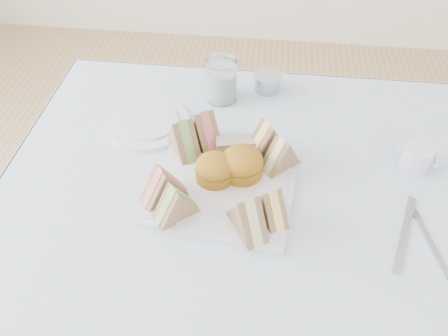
# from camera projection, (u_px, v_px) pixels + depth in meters

# --- Properties ---
(table) EXTENTS (0.90, 0.90, 0.74)m
(table) POSITION_uv_depth(u_px,v_px,m) (238.00, 314.00, 1.09)
(table) COLOR brown
(table) RESTS_ON floor
(tablecloth) EXTENTS (1.02, 1.02, 0.01)m
(tablecloth) POSITION_uv_depth(u_px,v_px,m) (243.00, 224.00, 0.82)
(tablecloth) COLOR #A2AFD4
(tablecloth) RESTS_ON table
(serving_plate) EXTENTS (0.31, 0.31, 0.01)m
(serving_plate) POSITION_uv_depth(u_px,v_px,m) (224.00, 183.00, 0.88)
(serving_plate) COLOR silver
(serving_plate) RESTS_ON tablecloth
(sandwich_fl_a) EXTENTS (0.10, 0.09, 0.08)m
(sandwich_fl_a) POSITION_uv_depth(u_px,v_px,m) (163.00, 183.00, 0.82)
(sandwich_fl_a) COLOR #98764F
(sandwich_fl_a) RESTS_ON serving_plate
(sandwich_fl_b) EXTENTS (0.09, 0.09, 0.08)m
(sandwich_fl_b) POSITION_uv_depth(u_px,v_px,m) (175.00, 201.00, 0.79)
(sandwich_fl_b) COLOR #98764F
(sandwich_fl_b) RESTS_ON serving_plate
(sandwich_fr_a) EXTENTS (0.08, 0.09, 0.07)m
(sandwich_fr_a) POSITION_uv_depth(u_px,v_px,m) (271.00, 204.00, 0.79)
(sandwich_fr_a) COLOR #98764F
(sandwich_fr_a) RESTS_ON serving_plate
(sandwich_fr_b) EXTENTS (0.09, 0.10, 0.08)m
(sandwich_fr_b) POSITION_uv_depth(u_px,v_px,m) (248.00, 214.00, 0.77)
(sandwich_fr_b) COLOR #98764F
(sandwich_fr_b) RESTS_ON serving_plate
(sandwich_bl_a) EXTENTS (0.09, 0.10, 0.08)m
(sandwich_bl_a) POSITION_uv_depth(u_px,v_px,m) (183.00, 136.00, 0.91)
(sandwich_bl_a) COLOR #98764F
(sandwich_bl_a) RESTS_ON serving_plate
(sandwich_bl_b) EXTENTS (0.09, 0.10, 0.09)m
(sandwich_bl_b) POSITION_uv_depth(u_px,v_px,m) (204.00, 127.00, 0.93)
(sandwich_bl_b) COLOR #98764F
(sandwich_bl_b) RESTS_ON serving_plate
(sandwich_br_a) EXTENTS (0.09, 0.09, 0.08)m
(sandwich_br_a) POSITION_uv_depth(u_px,v_px,m) (281.00, 153.00, 0.88)
(sandwich_br_a) COLOR #98764F
(sandwich_br_a) RESTS_ON serving_plate
(sandwich_br_b) EXTENTS (0.10, 0.09, 0.08)m
(sandwich_br_b) POSITION_uv_depth(u_px,v_px,m) (267.00, 138.00, 0.91)
(sandwich_br_b) COLOR #98764F
(sandwich_br_b) RESTS_ON serving_plate
(scone_left) EXTENTS (0.09, 0.09, 0.05)m
(scone_left) POSITION_uv_depth(u_px,v_px,m) (215.00, 168.00, 0.86)
(scone_left) COLOR #846019
(scone_left) RESTS_ON serving_plate
(scone_right) EXTENTS (0.10, 0.10, 0.06)m
(scone_right) POSITION_uv_depth(u_px,v_px,m) (242.00, 163.00, 0.87)
(scone_right) COLOR #846019
(scone_right) RESTS_ON serving_plate
(pastry_slice) EXTENTS (0.09, 0.05, 0.04)m
(pastry_slice) POSITION_uv_depth(u_px,v_px,m) (235.00, 146.00, 0.92)
(pastry_slice) COLOR tan
(pastry_slice) RESTS_ON serving_plate
(side_plate) EXTENTS (0.22, 0.22, 0.01)m
(side_plate) POSITION_uv_depth(u_px,v_px,m) (149.00, 123.00, 1.01)
(side_plate) COLOR silver
(side_plate) RESTS_ON tablecloth
(water_glass) EXTENTS (0.08, 0.08, 0.11)m
(water_glass) POSITION_uv_depth(u_px,v_px,m) (222.00, 80.00, 1.05)
(water_glass) COLOR white
(water_glass) RESTS_ON tablecloth
(tea_strainer) EXTENTS (0.09, 0.09, 0.04)m
(tea_strainer) POSITION_uv_depth(u_px,v_px,m) (267.00, 83.00, 1.10)
(tea_strainer) COLOR #A2A2B7
(tea_strainer) RESTS_ON tablecloth
(knife) EXTENTS (0.07, 0.18, 0.00)m
(knife) POSITION_uv_depth(u_px,v_px,m) (405.00, 233.00, 0.80)
(knife) COLOR #A2A2B7
(knife) RESTS_ON tablecloth
(fork) EXTENTS (0.05, 0.16, 0.00)m
(fork) POSITION_uv_depth(u_px,v_px,m) (437.00, 256.00, 0.77)
(fork) COLOR #A2A2B7
(fork) RESTS_ON tablecloth
(creamer_jug) EXTENTS (0.07, 0.07, 0.05)m
(creamer_jug) POSITION_uv_depth(u_px,v_px,m) (417.00, 157.00, 0.91)
(creamer_jug) COLOR silver
(creamer_jug) RESTS_ON tablecloth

